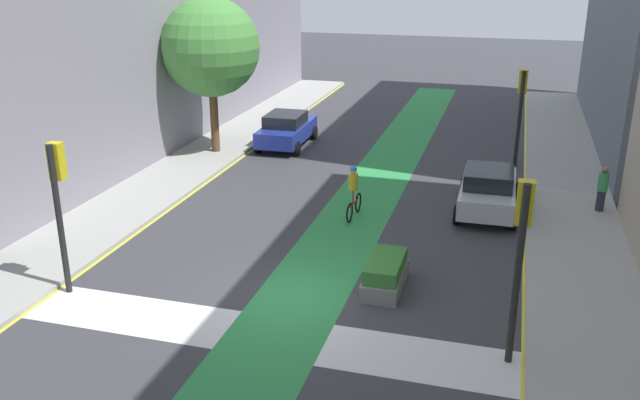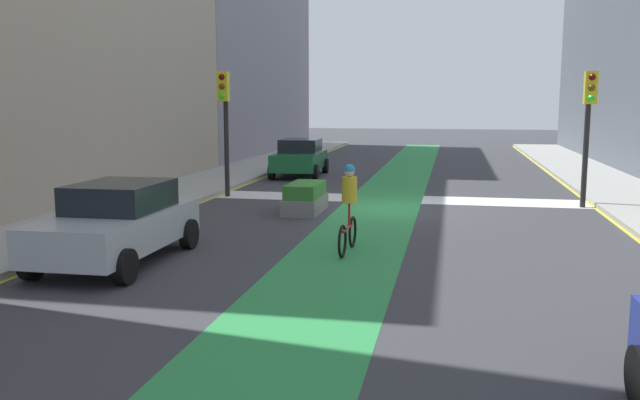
{
  "view_description": "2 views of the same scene",
  "coord_description": "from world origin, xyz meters",
  "px_view_note": "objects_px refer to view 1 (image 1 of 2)",
  "views": [
    {
      "loc": [
        5.2,
        -15.06,
        8.47
      ],
      "look_at": [
        -0.18,
        3.73,
        1.35
      ],
      "focal_mm": 38.25,
      "sensor_mm": 36.0,
      "label": 1
    },
    {
      "loc": [
        -1.75,
        19.63,
        3.15
      ],
      "look_at": [
        1.03,
        5.66,
        1.05
      ],
      "focal_mm": 37.42,
      "sensor_mm": 36.0,
      "label": 2
    }
  ],
  "objects_px": {
    "traffic_signal_near_left": "(58,189)",
    "car_silver_right_far": "(488,190)",
    "street_tree_near": "(211,47)",
    "pedestrian_sidewalk_right_a": "(602,189)",
    "traffic_signal_near_right": "(521,238)",
    "traffic_signal_far_right": "(521,99)",
    "median_planter": "(385,274)",
    "car_blue_left_far": "(286,129)",
    "cyclist_in_lane": "(354,191)"
  },
  "relations": [
    {
      "from": "pedestrian_sidewalk_right_a",
      "to": "street_tree_near",
      "type": "height_order",
      "value": "street_tree_near"
    },
    {
      "from": "pedestrian_sidewalk_right_a",
      "to": "median_planter",
      "type": "bearing_deg",
      "value": -129.27
    },
    {
      "from": "traffic_signal_near_right",
      "to": "traffic_signal_near_left",
      "type": "xyz_separation_m",
      "value": [
        -11.28,
        0.17,
        -0.06
      ]
    },
    {
      "from": "street_tree_near",
      "to": "median_planter",
      "type": "bearing_deg",
      "value": -47.71
    },
    {
      "from": "median_planter",
      "to": "pedestrian_sidewalk_right_a",
      "type": "bearing_deg",
      "value": 50.73
    },
    {
      "from": "median_planter",
      "to": "traffic_signal_far_right",
      "type": "bearing_deg",
      "value": 75.98
    },
    {
      "from": "car_blue_left_far",
      "to": "median_planter",
      "type": "xyz_separation_m",
      "value": [
        7.07,
        -12.77,
        -0.4
      ]
    },
    {
      "from": "car_blue_left_far",
      "to": "cyclist_in_lane",
      "type": "distance_m",
      "value": 9.48
    },
    {
      "from": "pedestrian_sidewalk_right_a",
      "to": "street_tree_near",
      "type": "xyz_separation_m",
      "value": [
        -15.69,
        3.24,
        3.74
      ]
    },
    {
      "from": "car_silver_right_far",
      "to": "car_blue_left_far",
      "type": "relative_size",
      "value": 0.99
    },
    {
      "from": "cyclist_in_lane",
      "to": "median_planter",
      "type": "distance_m",
      "value": 5.2
    },
    {
      "from": "traffic_signal_near_left",
      "to": "cyclist_in_lane",
      "type": "relative_size",
      "value": 2.17
    },
    {
      "from": "car_silver_right_far",
      "to": "car_blue_left_far",
      "type": "height_order",
      "value": "same"
    },
    {
      "from": "car_silver_right_far",
      "to": "median_planter",
      "type": "relative_size",
      "value": 2.03
    },
    {
      "from": "traffic_signal_near_left",
      "to": "car_blue_left_far",
      "type": "relative_size",
      "value": 0.95
    },
    {
      "from": "traffic_signal_near_left",
      "to": "car_blue_left_far",
      "type": "distance_m",
      "value": 15.33
    },
    {
      "from": "car_silver_right_far",
      "to": "street_tree_near",
      "type": "bearing_deg",
      "value": 161.47
    },
    {
      "from": "traffic_signal_near_right",
      "to": "car_blue_left_far",
      "type": "relative_size",
      "value": 0.97
    },
    {
      "from": "traffic_signal_far_right",
      "to": "cyclist_in_lane",
      "type": "relative_size",
      "value": 2.15
    },
    {
      "from": "traffic_signal_near_right",
      "to": "car_silver_right_far",
      "type": "xyz_separation_m",
      "value": [
        -0.97,
        9.17,
        -2.09
      ]
    },
    {
      "from": "traffic_signal_near_right",
      "to": "car_blue_left_far",
      "type": "xyz_separation_m",
      "value": [
        -10.35,
        15.34,
        -2.09
      ]
    },
    {
      "from": "street_tree_near",
      "to": "car_silver_right_far",
      "type": "bearing_deg",
      "value": -18.53
    },
    {
      "from": "traffic_signal_near_left",
      "to": "pedestrian_sidewalk_right_a",
      "type": "relative_size",
      "value": 2.57
    },
    {
      "from": "traffic_signal_near_left",
      "to": "traffic_signal_far_right",
      "type": "relative_size",
      "value": 1.01
    },
    {
      "from": "traffic_signal_near_left",
      "to": "median_planter",
      "type": "xyz_separation_m",
      "value": [
        8.01,
        2.39,
        -2.43
      ]
    },
    {
      "from": "traffic_signal_near_right",
      "to": "traffic_signal_far_right",
      "type": "distance_m",
      "value": 15.26
    },
    {
      "from": "cyclist_in_lane",
      "to": "street_tree_near",
      "type": "xyz_separation_m",
      "value": [
        -7.66,
        5.85,
        3.71
      ]
    },
    {
      "from": "traffic_signal_far_right",
      "to": "pedestrian_sidewalk_right_a",
      "type": "bearing_deg",
      "value": -61.73
    },
    {
      "from": "traffic_signal_near_right",
      "to": "pedestrian_sidewalk_right_a",
      "type": "xyz_separation_m",
      "value": [
        2.76,
        9.94,
        -1.95
      ]
    },
    {
      "from": "car_silver_right_far",
      "to": "street_tree_near",
      "type": "relative_size",
      "value": 0.63
    },
    {
      "from": "traffic_signal_near_left",
      "to": "traffic_signal_far_right",
      "type": "distance_m",
      "value": 18.78
    },
    {
      "from": "traffic_signal_near_right",
      "to": "car_blue_left_far",
      "type": "bearing_deg",
      "value": 124.0
    },
    {
      "from": "traffic_signal_near_left",
      "to": "pedestrian_sidewalk_right_a",
      "type": "height_order",
      "value": "traffic_signal_near_left"
    },
    {
      "from": "traffic_signal_near_left",
      "to": "street_tree_near",
      "type": "xyz_separation_m",
      "value": [
        -1.65,
        13.01,
        1.85
      ]
    },
    {
      "from": "traffic_signal_near_right",
      "to": "pedestrian_sidewalk_right_a",
      "type": "bearing_deg",
      "value": 74.5
    },
    {
      "from": "traffic_signal_near_left",
      "to": "pedestrian_sidewalk_right_a",
      "type": "xyz_separation_m",
      "value": [
        14.04,
        9.77,
        -1.89
      ]
    },
    {
      "from": "traffic_signal_near_right",
      "to": "traffic_signal_near_left",
      "type": "bearing_deg",
      "value": 179.15
    },
    {
      "from": "traffic_signal_far_right",
      "to": "car_silver_right_far",
      "type": "xyz_separation_m",
      "value": [
        -0.86,
        -6.08,
        -2.0
      ]
    },
    {
      "from": "traffic_signal_near_left",
      "to": "car_blue_left_far",
      "type": "bearing_deg",
      "value": 86.46
    },
    {
      "from": "traffic_signal_far_right",
      "to": "median_planter",
      "type": "xyz_separation_m",
      "value": [
        -3.17,
        -12.69,
        -2.4
      ]
    },
    {
      "from": "traffic_signal_near_left",
      "to": "car_silver_right_far",
      "type": "height_order",
      "value": "traffic_signal_near_left"
    },
    {
      "from": "car_silver_right_far",
      "to": "median_planter",
      "type": "xyz_separation_m",
      "value": [
        -2.31,
        -6.61,
        -0.4
      ]
    },
    {
      "from": "traffic_signal_near_left",
      "to": "cyclist_in_lane",
      "type": "distance_m",
      "value": 9.53
    },
    {
      "from": "cyclist_in_lane",
      "to": "median_planter",
      "type": "xyz_separation_m",
      "value": [
        2.0,
        -4.77,
        -0.57
      ]
    },
    {
      "from": "traffic_signal_far_right",
      "to": "street_tree_near",
      "type": "xyz_separation_m",
      "value": [
        -12.83,
        -2.07,
        1.88
      ]
    },
    {
      "from": "car_silver_right_far",
      "to": "pedestrian_sidewalk_right_a",
      "type": "relative_size",
      "value": 2.69
    },
    {
      "from": "pedestrian_sidewalk_right_a",
      "to": "cyclist_in_lane",
      "type": "bearing_deg",
      "value": -162.02
    },
    {
      "from": "traffic_signal_near_left",
      "to": "car_silver_right_far",
      "type": "xyz_separation_m",
      "value": [
        10.32,
        9.0,
        -2.03
      ]
    },
    {
      "from": "pedestrian_sidewalk_right_a",
      "to": "car_silver_right_far",
      "type": "bearing_deg",
      "value": -168.37
    },
    {
      "from": "traffic_signal_near_right",
      "to": "traffic_signal_near_left",
      "type": "height_order",
      "value": "traffic_signal_near_right"
    }
  ]
}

